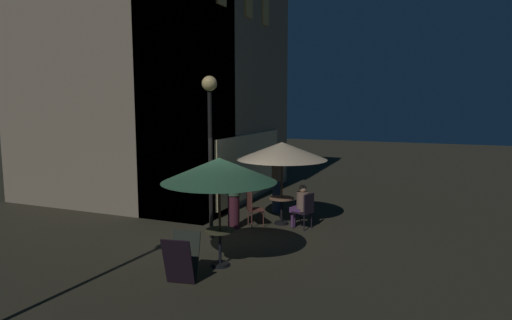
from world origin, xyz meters
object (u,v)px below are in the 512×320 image
object	(u,v)px
patio_umbrella_0	(219,170)
patron_seated_0	(301,203)
menu_sandwich_board	(182,258)
cafe_table_0	(220,242)
patron_standing_1	(234,198)
cafe_chair_0	(252,206)
cafe_chair_1	(306,208)
patio_umbrella_1	(282,151)
patron_standing_2	(276,182)
cafe_table_1	(282,205)
street_lamp_near_corner	(210,119)

from	to	relation	value
patio_umbrella_0	patron_seated_0	size ratio (longest dim) A/B	1.97
menu_sandwich_board	cafe_table_0	world-z (taller)	menu_sandwich_board
patron_standing_1	patron_seated_0	bearing A→B (deg)	-36.95
cafe_chair_0	patron_seated_0	xyz separation A→B (m)	(0.33, -1.26, 0.11)
cafe_chair_0	cafe_chair_1	world-z (taller)	cafe_chair_0
cafe_chair_0	cafe_chair_1	distance (m)	1.44
patio_umbrella_0	cafe_chair_0	world-z (taller)	patio_umbrella_0
cafe_table_0	cafe_chair_1	xyz separation A→B (m)	(3.21, -0.91, 0.06)
patio_umbrella_0	patron_standing_1	bearing A→B (deg)	19.10
cafe_chair_0	patron_standing_1	xyz separation A→B (m)	(-0.37, 0.39, 0.26)
patio_umbrella_1	patron_standing_1	distance (m)	1.83
menu_sandwich_board	patio_umbrella_1	distance (m)	4.79
cafe_table_0	patron_seated_0	size ratio (longest dim) A/B	0.64
cafe_chair_0	patron_seated_0	bearing A→B (deg)	-24.92
patron_standing_1	patio_umbrella_1	bearing A→B (deg)	-18.79
patron_standing_1	patron_standing_2	distance (m)	2.12
menu_sandwich_board	cafe_chair_1	bearing A→B (deg)	-25.71
cafe_table_0	cafe_table_1	xyz separation A→B (m)	(3.47, -0.15, 0.02)
cafe_table_1	patio_umbrella_0	xyz separation A→B (m)	(-3.47, 0.15, 1.48)
cafe_table_1	cafe_chair_0	world-z (taller)	cafe_chair_0
patio_umbrella_1	patron_standing_2	distance (m)	1.68
patron_standing_2	patron_seated_0	bearing A→B (deg)	-5.09
cafe_chair_1	patio_umbrella_1	bearing A→B (deg)	0.00
cafe_table_1	patron_standing_1	xyz separation A→B (m)	(-0.91, 1.04, 0.31)
cafe_table_1	patio_umbrella_0	size ratio (longest dim) A/B	0.32
patio_umbrella_1	patron_seated_0	size ratio (longest dim) A/B	2.07
cafe_table_1	patron_standing_1	size ratio (longest dim) A/B	0.44
cafe_table_0	cafe_chair_0	bearing A→B (deg)	9.67
cafe_chair_1	street_lamp_near_corner	bearing A→B (deg)	58.06
patron_seated_0	patron_standing_1	size ratio (longest dim) A/B	0.72
cafe_table_1	patron_seated_0	world-z (taller)	patron_seated_0
patron_standing_2	street_lamp_near_corner	bearing A→B (deg)	-57.80
cafe_table_0	cafe_chair_1	size ratio (longest dim) A/B	0.79
menu_sandwich_board	cafe_table_1	bearing A→B (deg)	-15.47
patron_standing_2	patio_umbrella_0	bearing A→B (deg)	-40.77
patio_umbrella_1	cafe_chair_0	world-z (taller)	patio_umbrella_1
cafe_chair_1	patron_seated_0	xyz separation A→B (m)	(0.05, 0.15, 0.11)
menu_sandwich_board	cafe_chair_0	distance (m)	3.97
street_lamp_near_corner	patio_umbrella_0	size ratio (longest dim) A/B	1.70
cafe_table_1	cafe_table_0	bearing A→B (deg)	177.51
menu_sandwich_board	patron_standing_2	xyz separation A→B (m)	(5.66, 0.13, 0.48)
cafe_chair_0	patron_standing_2	size ratio (longest dim) A/B	0.53
menu_sandwich_board	patio_umbrella_1	world-z (taller)	patio_umbrella_1
patio_umbrella_1	patron_standing_2	world-z (taller)	patio_umbrella_1
patio_umbrella_0	patio_umbrella_1	distance (m)	3.48
patio_umbrella_1	patron_standing_1	size ratio (longest dim) A/B	1.48
menu_sandwich_board	cafe_table_0	xyz separation A→B (m)	(1.03, -0.28, 0.04)
patron_standing_2	cafe_chair_0	bearing A→B (deg)	-48.85
patron_standing_1	patron_standing_2	bearing A→B (deg)	16.94
cafe_table_0	cafe_chair_0	xyz separation A→B (m)	(2.93, 0.50, 0.06)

